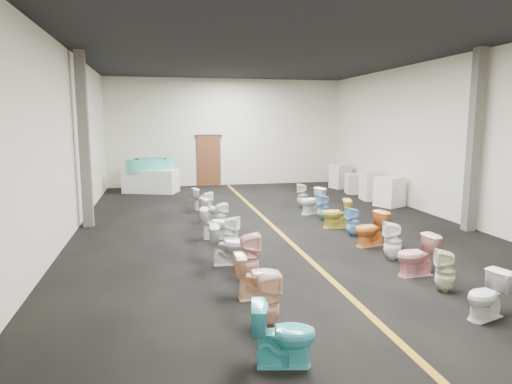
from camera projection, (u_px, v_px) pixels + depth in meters
floor at (272, 226)px, 12.07m from camera, size 16.00×16.00×0.00m
ceiling at (273, 50)px, 11.37m from camera, size 16.00×16.00×0.00m
wall_back at (227, 132)px, 19.45m from camera, size 10.00×0.00×10.00m
wall_front at (496, 180)px, 3.99m from camera, size 10.00×0.00×10.00m
wall_left at (66, 143)px, 10.68m from camera, size 0.00×16.00×16.00m
wall_right at (446, 139)px, 12.75m from camera, size 0.00×16.00×16.00m
aisle_stripe at (272, 226)px, 12.07m from camera, size 0.12×15.60×0.01m
back_door at (209, 161)px, 19.41m from camera, size 1.00×0.10×2.10m
door_frame at (208, 136)px, 19.25m from camera, size 1.15×0.08×0.10m
column_left at (84, 141)px, 11.70m from camera, size 0.25×0.25×4.50m
column_right at (474, 141)px, 11.25m from camera, size 0.25×0.25×4.50m
display_table at (151, 181)px, 17.65m from camera, size 2.22×1.61×0.89m
bathtub at (151, 165)px, 17.55m from camera, size 1.85×0.85×0.55m
appliance_crate_a at (389, 192)px, 14.77m from camera, size 0.97×0.97×0.95m
appliance_crate_b at (373, 186)px, 15.93m from camera, size 0.77×0.77×0.99m
appliance_crate_c at (355, 184)px, 17.36m from camera, size 0.78×0.78×0.75m
appliance_crate_d at (340, 176)px, 18.73m from camera, size 0.83×0.83×0.97m
toilet_left_0 at (283, 334)px, 5.17m from camera, size 0.80×0.56×0.75m
toilet_left_1 at (267, 300)px, 6.11m from camera, size 0.35×0.35×0.77m
toilet_left_2 at (257, 276)px, 7.11m from camera, size 0.72×0.43×0.73m
toilet_left_3 at (248, 257)px, 7.94m from camera, size 0.39×0.38×0.83m
toilet_left_4 at (230, 244)px, 8.83m from camera, size 0.80×0.50×0.79m
toilet_left_5 at (231, 234)px, 9.72m from camera, size 0.45×0.45×0.74m
toilet_left_6 at (216, 223)px, 10.70m from camera, size 0.79×0.55×0.74m
toilet_left_7 at (221, 216)px, 11.65m from camera, size 0.39×0.39×0.69m
toilet_left_8 at (212, 210)px, 12.51m from camera, size 0.76×0.58×0.68m
toilet_left_9 at (207, 203)px, 13.43m from camera, size 0.34×0.33×0.69m
toilet_left_10 at (203, 198)px, 14.28m from camera, size 0.75×0.55×0.68m
toilet_right_1 at (487, 296)px, 6.38m from camera, size 0.75×0.56×0.68m
toilet_right_2 at (445, 271)px, 7.38m from camera, size 0.42×0.41×0.71m
toilet_right_3 at (416, 255)px, 8.16m from camera, size 0.76×0.46×0.75m
toilet_right_4 at (393, 241)px, 9.07m from camera, size 0.43×0.43×0.78m
toilet_right_5 at (371, 229)px, 10.09m from camera, size 0.83×0.58×0.77m
toilet_right_6 at (353, 222)px, 10.97m from camera, size 0.35×0.35×0.70m
toilet_right_7 at (336, 213)px, 11.80m from camera, size 0.82×0.58×0.76m
toilet_right_8 at (323, 207)px, 12.72m from camera, size 0.39×0.38×0.73m
toilet_right_9 at (312, 201)px, 13.57m from camera, size 0.85×0.64×0.78m
toilet_right_10 at (302, 196)px, 14.53m from camera, size 0.45×0.45×0.77m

